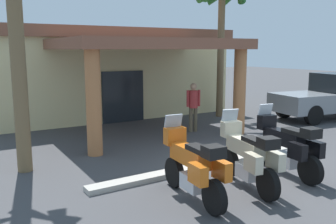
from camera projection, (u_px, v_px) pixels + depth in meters
name	position (u px, v px, depth m)	size (l,w,h in m)	color
ground_plane	(244.00, 166.00, 9.52)	(80.00, 80.00, 0.00)	#424244
motel_building	(99.00, 70.00, 17.40)	(11.48, 11.07, 3.87)	beige
motorcycle_orange	(193.00, 166.00, 7.29)	(0.74, 2.21, 1.61)	black
motorcycle_cream	(248.00, 157.00, 7.94)	(0.95, 2.18, 1.61)	black
motorcycle_black	(287.00, 146.00, 8.78)	(0.81, 2.21, 1.61)	black
pedestrian	(193.00, 104.00, 13.37)	(0.52, 0.32, 1.78)	brown
pickup_truck_gray	(332.00, 97.00, 16.00)	(5.44, 2.73, 1.95)	black
palm_tree_near_portico	(222.00, 10.00, 15.88)	(2.30, 2.28, 6.05)	brown
curb_strip	(203.00, 166.00, 9.34)	(6.18, 0.36, 0.12)	#ADA89E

